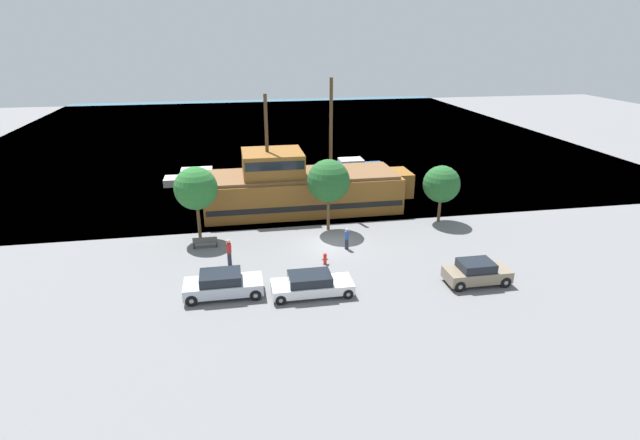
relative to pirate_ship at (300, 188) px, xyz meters
name	(u,v)px	position (x,y,z in m)	size (l,w,h in m)	color
ground_plane	(331,245)	(1.07, -7.99, -1.97)	(160.00, 160.00, 0.00)	slate
water_surface	(274,132)	(1.07, 36.01, -1.97)	(80.00, 80.00, 0.00)	#38667F
pirate_ship	(300,188)	(0.00, 0.00, 0.00)	(17.77, 5.65, 11.06)	brown
moored_boat_dockside	(354,167)	(7.54, 11.14, -1.40)	(6.38, 2.58, 1.49)	navy
moored_boat_outer	(202,178)	(-8.75, 9.73, -1.40)	(7.68, 2.12, 1.56)	#B7B2A8
parked_car_curb_front	(311,284)	(-1.52, -14.95, -1.31)	(4.75, 1.95, 1.33)	white
parked_car_curb_mid	(477,272)	(8.62, -15.39, -1.23)	(3.90, 1.84, 1.48)	#7F705B
parked_car_curb_rear	(223,284)	(-6.62, -14.16, -1.23)	(4.53, 2.01, 1.48)	#B7BCC6
fire_hydrant	(325,258)	(0.04, -11.03, -1.56)	(0.42, 0.25, 0.76)	red
bench_promenade_east	(205,242)	(-7.88, -6.92, -1.53)	(1.70, 0.45, 0.85)	#4C4742
pedestrian_walking_near	(229,252)	(-6.20, -10.07, -1.04)	(0.32, 0.32, 1.81)	#232838
pedestrian_walking_far	(347,239)	(2.01, -8.93, -1.19)	(0.32, 0.32, 1.56)	#232838
tree_row_east	(196,188)	(-8.32, -5.14, 1.95)	(3.13, 3.13, 5.49)	brown
tree_row_mideast	(328,181)	(1.44, -5.01, 1.96)	(3.25, 3.25, 5.57)	brown
tree_row_midwest	(441,184)	(10.64, -4.84, 1.17)	(2.94, 2.94, 4.62)	brown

